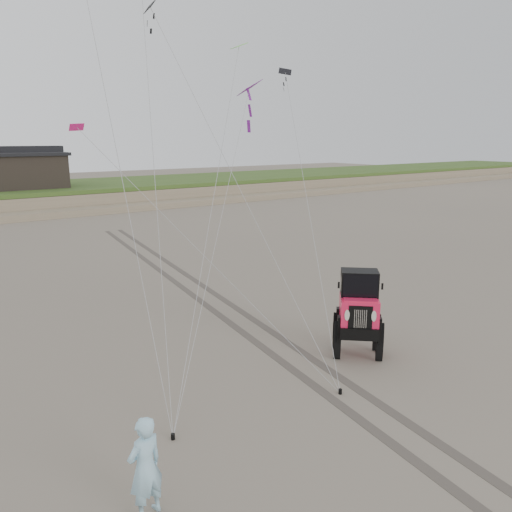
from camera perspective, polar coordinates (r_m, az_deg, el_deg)
The scene contains 8 objects.
ground at distance 11.67m, azimuth 5.86°, elevation -15.87°, with size 160.00×160.00×0.00m, color #6B6054.
cabin at distance 45.46m, azimuth -25.11°, elevation 8.99°, with size 6.40×5.40×3.35m.
jeep at distance 13.58m, azimuth 11.59°, elevation -7.47°, with size 2.14×4.95×1.84m, color #F91E4C, non-canonical shape.
man at distance 8.35m, azimuth -12.55°, elevation -22.51°, with size 0.61×0.40×1.67m, color #95CEE6.
kite_flock at distance 18.93m, azimuth -5.71°, elevation 23.13°, with size 7.92×4.10×6.54m.
stake_main at distance 10.37m, azimuth -9.48°, elevation -19.69°, with size 0.08×0.08×0.12m, color black.
stake_aux at distance 11.92m, azimuth 9.61°, elevation -15.02°, with size 0.08×0.08×0.12m, color black.
tire_tracks at distance 18.76m, azimuth -6.00°, elevation -4.37°, with size 5.22×29.74×0.01m.
Camera 1 is at (-6.90, -7.51, 5.68)m, focal length 35.00 mm.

